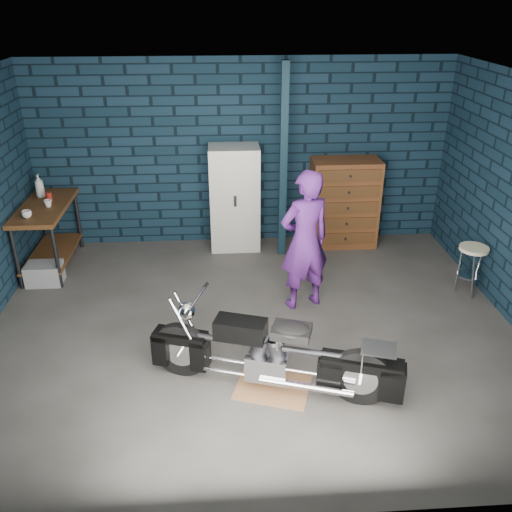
{
  "coord_description": "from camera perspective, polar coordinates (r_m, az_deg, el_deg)",
  "views": [
    {
      "loc": [
        -0.31,
        -5.2,
        3.49
      ],
      "look_at": [
        0.06,
        0.3,
        0.77
      ],
      "focal_mm": 38.0,
      "sensor_mm": 36.0,
      "label": 1
    }
  ],
  "objects": [
    {
      "name": "drip_mat",
      "position": [
        5.44,
        1.76,
        -13.66
      ],
      "size": [
        0.83,
        0.72,
        0.01
      ],
      "primitive_type": "cube",
      "rotation": [
        0.0,
        0.0,
        -0.31
      ],
      "color": "#966541",
      "rests_on": "ground"
    },
    {
      "name": "shop_stool",
      "position": [
        7.31,
        21.58,
        -1.42
      ],
      "size": [
        0.47,
        0.47,
        0.65
      ],
      "primitive_type": null,
      "rotation": [
        0.0,
        0.0,
        0.4
      ],
      "color": "beige",
      "rests_on": "ground"
    },
    {
      "name": "locker",
      "position": [
        7.92,
        -2.26,
        6.07
      ],
      "size": [
        0.72,
        0.51,
        1.53
      ],
      "primitive_type": "cube",
      "color": "silver",
      "rests_on": "ground"
    },
    {
      "name": "support_post",
      "position": [
        7.51,
        2.89,
        9.63
      ],
      "size": [
        0.1,
        0.1,
        2.7
      ],
      "primitive_type": "cube",
      "color": "#102733",
      "rests_on": "ground"
    },
    {
      "name": "motorcycle",
      "position": [
        5.16,
        1.83,
        -9.79
      ],
      "size": [
        2.15,
        1.17,
        0.91
      ],
      "primitive_type": null,
      "rotation": [
        0.0,
        0.0,
        -0.31
      ],
      "color": "black",
      "rests_on": "ground"
    },
    {
      "name": "tool_chest",
      "position": [
        8.16,
        9.21,
        5.52
      ],
      "size": [
        0.98,
        0.55,
        1.31
      ],
      "primitive_type": "cube",
      "color": "brown",
      "rests_on": "ground"
    },
    {
      "name": "room_walls",
      "position": [
        5.98,
        -0.79,
        10.82
      ],
      "size": [
        6.02,
        5.01,
        2.71
      ],
      "color": "#0E212E",
      "rests_on": "ground"
    },
    {
      "name": "storage_bin",
      "position": [
        7.64,
        -21.36,
        -1.74
      ],
      "size": [
        0.45,
        0.32,
        0.28
      ],
      "primitive_type": "cube",
      "color": "gray",
      "rests_on": "ground"
    },
    {
      "name": "person",
      "position": [
        6.34,
        5.16,
        1.6
      ],
      "size": [
        0.73,
        0.6,
        1.72
      ],
      "primitive_type": "imported",
      "rotation": [
        0.0,
        0.0,
        3.48
      ],
      "color": "#541F77",
      "rests_on": "ground"
    },
    {
      "name": "cup_a",
      "position": [
        7.41,
        -22.98,
        4.08
      ],
      "size": [
        0.13,
        0.13,
        0.1
      ],
      "primitive_type": "imported",
      "rotation": [
        0.0,
        0.0,
        -0.07
      ],
      "color": "beige",
      "rests_on": "workbench"
    },
    {
      "name": "mug_red",
      "position": [
        7.92,
        -20.96,
        5.87
      ],
      "size": [
        0.1,
        0.1,
        0.11
      ],
      "primitive_type": "cylinder",
      "rotation": [
        0.0,
        0.0,
        -0.27
      ],
      "color": "maroon",
      "rests_on": "workbench"
    },
    {
      "name": "ground",
      "position": [
        6.27,
        -0.4,
        -7.6
      ],
      "size": [
        6.0,
        6.0,
        0.0
      ],
      "primitive_type": "plane",
      "color": "#4C4A47",
      "rests_on": "ground"
    },
    {
      "name": "workbench",
      "position": [
        7.95,
        -20.92,
        1.95
      ],
      "size": [
        0.6,
        1.4,
        0.91
      ],
      "primitive_type": "cube",
      "color": "#59341A",
      "rests_on": "ground"
    },
    {
      "name": "bottle",
      "position": [
        8.08,
        -21.85,
        6.88
      ],
      "size": [
        0.13,
        0.13,
        0.32
      ],
      "primitive_type": "imported",
      "rotation": [
        0.0,
        0.0,
        -0.02
      ],
      "color": "gray",
      "rests_on": "workbench"
    },
    {
      "name": "cup_b",
      "position": [
        7.69,
        -21.05,
        5.2
      ],
      "size": [
        0.11,
        0.11,
        0.1
      ],
      "primitive_type": "imported",
      "rotation": [
        0.0,
        0.0,
        -0.07
      ],
      "color": "beige",
      "rests_on": "workbench"
    }
  ]
}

